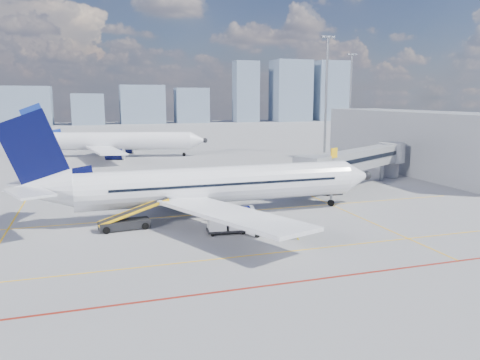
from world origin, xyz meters
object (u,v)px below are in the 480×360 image
Objects in this scene: main_aircraft at (205,186)px; second_aircraft at (114,141)px; cargo_dolly at (227,222)px; ramp_worker at (298,231)px; baggage_tug at (259,226)px; belt_loader at (126,222)px.

main_aircraft is 1.03× the size of second_aircraft.
cargo_dolly is 6.54m from ramp_worker.
cargo_dolly is at bearing -87.13° from main_aircraft.
baggage_tug is at bearing -19.70° from cargo_dolly.
ramp_worker is (5.43, -3.64, -0.29)m from cargo_dolly.
ramp_worker is (5.81, -10.38, -2.44)m from main_aircraft.
cargo_dolly is at bearing 65.35° from ramp_worker.
ramp_worker is at bearing -27.50° from cargo_dolly.
second_aircraft is at bearing 19.76° from ramp_worker.
ramp_worker is (2.78, -2.35, 0.02)m from baggage_tug.
baggage_tug is at bearing -32.15° from belt_loader.
belt_loader is (-8.24, -2.57, -2.52)m from main_aircraft.
second_aircraft is 57.61m from belt_loader.
cargo_dolly is 0.55× the size of belt_loader.
cargo_dolly is 2.38× the size of ramp_worker.
second_aircraft is 62.10m from cargo_dolly.
baggage_tug is 0.38× the size of belt_loader.
main_aircraft reaches higher than belt_loader.
baggage_tug is 2.96m from cargo_dolly.
ramp_worker is at bearing -64.44° from second_aircraft.
cargo_dolly reaches higher than ramp_worker.
main_aircraft is 7.08m from cargo_dolly.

